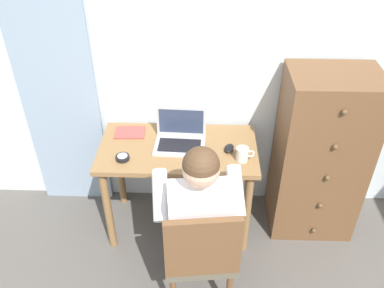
# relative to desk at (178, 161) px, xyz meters

# --- Properties ---
(wall_back) EXTENTS (4.80, 0.05, 2.50)m
(wall_back) POSITION_rel_desk_xyz_m (0.32, 0.36, 0.63)
(wall_back) COLOR silver
(wall_back) RESTS_ON ground_plane
(curtain_panel) EXTENTS (0.55, 0.03, 2.25)m
(curtain_panel) POSITION_rel_desk_xyz_m (-0.86, 0.29, 0.51)
(curtain_panel) COLOR #8EA3B7
(curtain_panel) RESTS_ON ground_plane
(desk) EXTENTS (1.08, 0.57, 0.74)m
(desk) POSITION_rel_desk_xyz_m (0.00, 0.00, 0.00)
(desk) COLOR olive
(desk) RESTS_ON ground_plane
(dresser) EXTENTS (0.59, 0.48, 1.27)m
(dresser) POSITION_rel_desk_xyz_m (0.99, 0.07, 0.02)
(dresser) COLOR brown
(dresser) RESTS_ON ground_plane
(chair) EXTENTS (0.46, 0.45, 0.86)m
(chair) POSITION_rel_desk_xyz_m (0.17, -0.68, -0.14)
(chair) COLOR brown
(chair) RESTS_ON ground_plane
(person_seated) EXTENTS (0.57, 0.61, 1.18)m
(person_seated) POSITION_rel_desk_xyz_m (0.15, -0.50, 0.04)
(person_seated) COLOR #33384C
(person_seated) RESTS_ON ground_plane
(laptop) EXTENTS (0.35, 0.26, 0.24)m
(laptop) POSITION_rel_desk_xyz_m (0.01, 0.05, 0.18)
(laptop) COLOR #B7BABF
(laptop) RESTS_ON desk
(computer_mouse) EXTENTS (0.09, 0.11, 0.03)m
(computer_mouse) POSITION_rel_desk_xyz_m (0.35, -0.02, 0.14)
(computer_mouse) COLOR black
(computer_mouse) RESTS_ON desk
(desk_clock) EXTENTS (0.09, 0.09, 0.03)m
(desk_clock) POSITION_rel_desk_xyz_m (-0.35, -0.15, 0.14)
(desk_clock) COLOR black
(desk_clock) RESTS_ON desk
(notebook_pad) EXTENTS (0.22, 0.16, 0.01)m
(notebook_pad) POSITION_rel_desk_xyz_m (-0.35, 0.15, 0.13)
(notebook_pad) COLOR #994742
(notebook_pad) RESTS_ON desk
(coffee_mug) EXTENTS (0.12, 0.08, 0.09)m
(coffee_mug) POSITION_rel_desk_xyz_m (0.43, -0.13, 0.17)
(coffee_mug) COLOR silver
(coffee_mug) RESTS_ON desk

